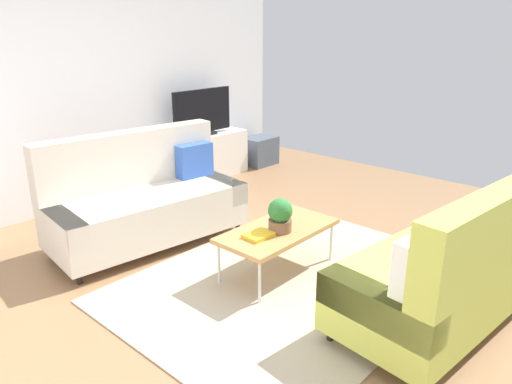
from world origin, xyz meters
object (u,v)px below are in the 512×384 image
at_px(coffee_table, 278,231).
at_px(tv_console, 203,157).
at_px(couch_beige, 145,200).
at_px(bottle_1, 186,132).
at_px(vase_0, 167,135).
at_px(bottle_2, 191,130).
at_px(storage_trunk, 259,151).
at_px(potted_plant, 280,215).
at_px(table_book_0, 259,235).
at_px(couch_green, 454,266).
at_px(tv, 202,113).
at_px(bottle_0, 180,134).

distance_m(coffee_table, tv_console, 2.97).
bearing_deg(coffee_table, couch_beige, 104.93).
bearing_deg(bottle_1, vase_0, 159.97).
bearing_deg(tv_console, bottle_2, -170.64).
bearing_deg(storage_trunk, potted_plant, -135.47).
bearing_deg(table_book_0, couch_beige, 95.51).
bearing_deg(bottle_2, couch_beige, -144.38).
bearing_deg(coffee_table, bottle_1, 66.35).
distance_m(couch_green, tv, 4.20).
distance_m(couch_green, storage_trunk, 4.53).
relative_size(tv, bottle_1, 5.01).
distance_m(storage_trunk, table_book_0, 3.75).
distance_m(storage_trunk, bottle_0, 1.61).
bearing_deg(coffee_table, bottle_0, 68.08).
distance_m(coffee_table, tv, 3.01).
bearing_deg(storage_trunk, bottle_0, 177.75).
bearing_deg(bottle_1, table_book_0, -118.15).
xyz_separation_m(coffee_table, table_book_0, (-0.24, 0.01, 0.04)).
xyz_separation_m(couch_beige, vase_0, (1.25, 1.23, 0.28)).
bearing_deg(couch_beige, storage_trunk, -152.82).
height_order(coffee_table, tv_console, tv_console).
relative_size(storage_trunk, table_book_0, 2.17).
xyz_separation_m(storage_trunk, bottle_0, (-1.52, 0.06, 0.50)).
bearing_deg(couch_beige, bottle_2, -137.39).
bearing_deg(couch_green, bottle_0, 85.52).
height_order(table_book_0, bottle_2, bottle_2).
bearing_deg(bottle_1, storage_trunk, -2.40).
bearing_deg(tv, couch_beige, -147.69).
height_order(table_book_0, bottle_1, bottle_1).
distance_m(couch_green, potted_plant, 1.41).
height_order(tv_console, bottle_1, bottle_1).
height_order(vase_0, bottle_1, bottle_1).
xyz_separation_m(coffee_table, bottle_0, (1.03, 2.56, 0.33)).
xyz_separation_m(couch_green, table_book_0, (-0.52, 1.43, -0.01)).
distance_m(couch_green, bottle_1, 4.07).
distance_m(couch_beige, bottle_1, 1.90).
height_order(couch_beige, coffee_table, couch_beige).
distance_m(tv_console, bottle_1, 0.54).
bearing_deg(storage_trunk, vase_0, 174.90).
bearing_deg(tv, storage_trunk, -4.16).
height_order(coffee_table, tv, tv).
relative_size(storage_trunk, bottle_2, 2.23).
xyz_separation_m(couch_green, bottle_0, (0.75, 3.97, 0.28)).
height_order(tv_console, storage_trunk, tv_console).
xyz_separation_m(tv, table_book_0, (-1.69, -2.56, -0.52)).
height_order(potted_plant, bottle_2, bottle_2).
bearing_deg(vase_0, couch_green, -98.36).
distance_m(tv, table_book_0, 3.12).
bearing_deg(tv, potted_plant, -119.50).
relative_size(tv, bottle_0, 5.99).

